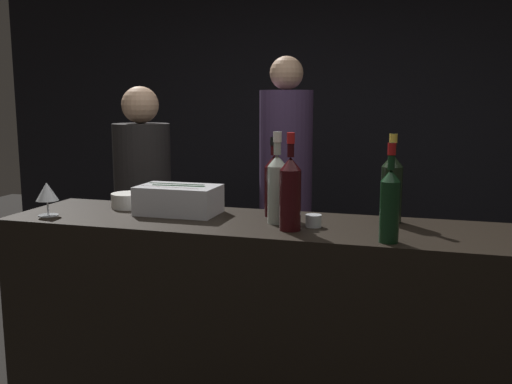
% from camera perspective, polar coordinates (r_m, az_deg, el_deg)
% --- Properties ---
extents(wall_back_chalkboard, '(6.40, 0.06, 2.80)m').
position_cam_1_polar(wall_back_chalkboard, '(4.81, 8.66, 6.94)').
color(wall_back_chalkboard, black).
rests_on(wall_back_chalkboard, ground_plane).
extents(bar_counter, '(2.12, 0.54, 1.09)m').
position_cam_1_polar(bar_counter, '(2.53, -0.18, -15.08)').
color(bar_counter, black).
rests_on(bar_counter, ground_plane).
extents(ice_bin_with_bottles, '(0.35, 0.22, 0.13)m').
position_cam_1_polar(ice_bin_with_bottles, '(2.54, -7.84, -0.59)').
color(ice_bin_with_bottles, silver).
rests_on(ice_bin_with_bottles, bar_counter).
extents(bowl_white, '(0.16, 0.16, 0.07)m').
position_cam_1_polar(bowl_white, '(2.72, -12.59, -0.78)').
color(bowl_white, silver).
rests_on(bowl_white, bar_counter).
extents(wine_glass, '(0.10, 0.10, 0.15)m').
position_cam_1_polar(wine_glass, '(2.62, -20.18, -0.05)').
color(wine_glass, silver).
rests_on(wine_glass, bar_counter).
extents(candle_votive, '(0.06, 0.06, 0.05)m').
position_cam_1_polar(candle_votive, '(2.27, 5.77, -2.87)').
color(candle_votive, silver).
rests_on(candle_votive, bar_counter).
extents(champagne_bottle, '(0.09, 0.09, 0.36)m').
position_cam_1_polar(champagne_bottle, '(2.39, 13.41, 0.56)').
color(champagne_bottle, black).
rests_on(champagne_bottle, bar_counter).
extents(white_wine_bottle, '(0.08, 0.08, 0.37)m').
position_cam_1_polar(white_wine_bottle, '(2.31, 2.13, 0.62)').
color(white_wine_bottle, '#9EA899').
rests_on(white_wine_bottle, bar_counter).
extents(red_wine_bottle_tall, '(0.08, 0.08, 0.38)m').
position_cam_1_polar(red_wine_bottle_tall, '(2.18, 3.45, 0.05)').
color(red_wine_bottle_tall, black).
rests_on(red_wine_bottle_tall, bar_counter).
extents(red_wine_bottle_burgundy, '(0.07, 0.07, 0.35)m').
position_cam_1_polar(red_wine_bottle_burgundy, '(2.05, 13.23, -1.06)').
color(red_wine_bottle_burgundy, black).
rests_on(red_wine_bottle_burgundy, bar_counter).
extents(red_wine_bottle_black_foil, '(0.08, 0.08, 0.34)m').
position_cam_1_polar(red_wine_bottle_black_foil, '(2.45, 1.83, 0.88)').
color(red_wine_bottle_black_foil, black).
rests_on(red_wine_bottle_black_foil, bar_counter).
extents(person_in_hoodie, '(0.34, 0.34, 1.85)m').
position_cam_1_polar(person_in_hoodie, '(3.67, 2.98, 0.76)').
color(person_in_hoodie, black).
rests_on(person_in_hoodie, ground_plane).
extents(person_blond_tee, '(0.33, 0.33, 1.66)m').
position_cam_1_polar(person_blond_tee, '(3.39, -11.17, -2.06)').
color(person_blond_tee, black).
rests_on(person_blond_tee, ground_plane).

